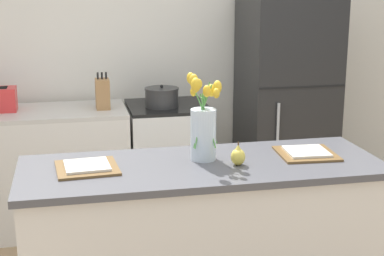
{
  "coord_description": "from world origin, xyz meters",
  "views": [
    {
      "loc": [
        -0.63,
        -2.7,
        1.85
      ],
      "look_at": [
        0.0,
        0.25,
        1.08
      ],
      "focal_mm": 55.0,
      "sensor_mm": 36.0,
      "label": 1
    }
  ],
  "objects_px": {
    "refrigerator": "(286,106)",
    "flower_vase": "(203,126)",
    "cooking_pot": "(162,97)",
    "knife_block": "(103,94)",
    "pear_figurine": "(238,156)",
    "plate_setting_left": "(87,167)",
    "stove_range": "(168,162)",
    "plate_setting_right": "(306,153)"
  },
  "relations": [
    {
      "from": "stove_range",
      "to": "flower_vase",
      "type": "height_order",
      "value": "flower_vase"
    },
    {
      "from": "plate_setting_left",
      "to": "knife_block",
      "type": "xyz_separation_m",
      "value": [
        0.18,
        1.53,
        0.06
      ]
    },
    {
      "from": "refrigerator",
      "to": "pear_figurine",
      "type": "xyz_separation_m",
      "value": [
        -0.88,
        -1.66,
        0.14
      ]
    },
    {
      "from": "plate_setting_left",
      "to": "plate_setting_right",
      "type": "xyz_separation_m",
      "value": [
        1.13,
        0.0,
        0.0
      ]
    },
    {
      "from": "stove_range",
      "to": "knife_block",
      "type": "xyz_separation_m",
      "value": [
        -0.49,
        -0.03,
        0.57
      ]
    },
    {
      "from": "cooking_pot",
      "to": "flower_vase",
      "type": "bearing_deg",
      "value": -91.08
    },
    {
      "from": "stove_range",
      "to": "pear_figurine",
      "type": "bearing_deg",
      "value": -87.74
    },
    {
      "from": "plate_setting_left",
      "to": "plate_setting_right",
      "type": "height_order",
      "value": "same"
    },
    {
      "from": "plate_setting_right",
      "to": "cooking_pot",
      "type": "height_order",
      "value": "cooking_pot"
    },
    {
      "from": "plate_setting_left",
      "to": "plate_setting_right",
      "type": "bearing_deg",
      "value": 0.0
    },
    {
      "from": "cooking_pot",
      "to": "knife_block",
      "type": "height_order",
      "value": "knife_block"
    },
    {
      "from": "knife_block",
      "to": "plate_setting_right",
      "type": "bearing_deg",
      "value": -58.21
    },
    {
      "from": "flower_vase",
      "to": "plate_setting_left",
      "type": "distance_m",
      "value": 0.61
    },
    {
      "from": "stove_range",
      "to": "plate_setting_left",
      "type": "relative_size",
      "value": 2.94
    },
    {
      "from": "pear_figurine",
      "to": "stove_range",
      "type": "bearing_deg",
      "value": 92.26
    },
    {
      "from": "pear_figurine",
      "to": "refrigerator",
      "type": "bearing_deg",
      "value": 61.89
    },
    {
      "from": "refrigerator",
      "to": "plate_setting_left",
      "type": "xyz_separation_m",
      "value": [
        -1.61,
        -1.56,
        0.1
      ]
    },
    {
      "from": "cooking_pot",
      "to": "knife_block",
      "type": "bearing_deg",
      "value": 176.99
    },
    {
      "from": "pear_figurine",
      "to": "plate_setting_left",
      "type": "distance_m",
      "value": 0.73
    },
    {
      "from": "refrigerator",
      "to": "flower_vase",
      "type": "distance_m",
      "value": 1.86
    },
    {
      "from": "stove_range",
      "to": "flower_vase",
      "type": "distance_m",
      "value": 1.67
    },
    {
      "from": "stove_range",
      "to": "pear_figurine",
      "type": "distance_m",
      "value": 1.74
    },
    {
      "from": "cooking_pot",
      "to": "knife_block",
      "type": "relative_size",
      "value": 0.94
    },
    {
      "from": "stove_range",
      "to": "refrigerator",
      "type": "xyz_separation_m",
      "value": [
        0.95,
        0.0,
        0.41
      ]
    },
    {
      "from": "plate_setting_right",
      "to": "knife_block",
      "type": "relative_size",
      "value": 1.15
    },
    {
      "from": "plate_setting_left",
      "to": "cooking_pot",
      "type": "bearing_deg",
      "value": 68.02
    },
    {
      "from": "stove_range",
      "to": "cooking_pot",
      "type": "distance_m",
      "value": 0.53
    },
    {
      "from": "cooking_pot",
      "to": "knife_block",
      "type": "distance_m",
      "value": 0.44
    },
    {
      "from": "plate_setting_left",
      "to": "pear_figurine",
      "type": "bearing_deg",
      "value": -7.16
    },
    {
      "from": "stove_range",
      "to": "cooking_pot",
      "type": "height_order",
      "value": "cooking_pot"
    },
    {
      "from": "stove_range",
      "to": "plate_setting_left",
      "type": "distance_m",
      "value": 1.77
    },
    {
      "from": "plate_setting_left",
      "to": "plate_setting_right",
      "type": "distance_m",
      "value": 1.13
    },
    {
      "from": "refrigerator",
      "to": "plate_setting_left",
      "type": "height_order",
      "value": "refrigerator"
    },
    {
      "from": "refrigerator",
      "to": "pear_figurine",
      "type": "height_order",
      "value": "refrigerator"
    },
    {
      "from": "plate_setting_right",
      "to": "stove_range",
      "type": "bearing_deg",
      "value": 106.49
    },
    {
      "from": "pear_figurine",
      "to": "plate_setting_right",
      "type": "xyz_separation_m",
      "value": [
        0.4,
        0.09,
        -0.04
      ]
    },
    {
      "from": "pear_figurine",
      "to": "flower_vase",
      "type": "bearing_deg",
      "value": 139.31
    },
    {
      "from": "flower_vase",
      "to": "plate_setting_right",
      "type": "bearing_deg",
      "value": -3.61
    },
    {
      "from": "plate_setting_right",
      "to": "cooking_pot",
      "type": "relative_size",
      "value": 1.22
    },
    {
      "from": "refrigerator",
      "to": "plate_setting_left",
      "type": "relative_size",
      "value": 5.57
    },
    {
      "from": "plate_setting_left",
      "to": "cooking_pot",
      "type": "height_order",
      "value": "cooking_pot"
    },
    {
      "from": "plate_setting_right",
      "to": "knife_block",
      "type": "height_order",
      "value": "knife_block"
    }
  ]
}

